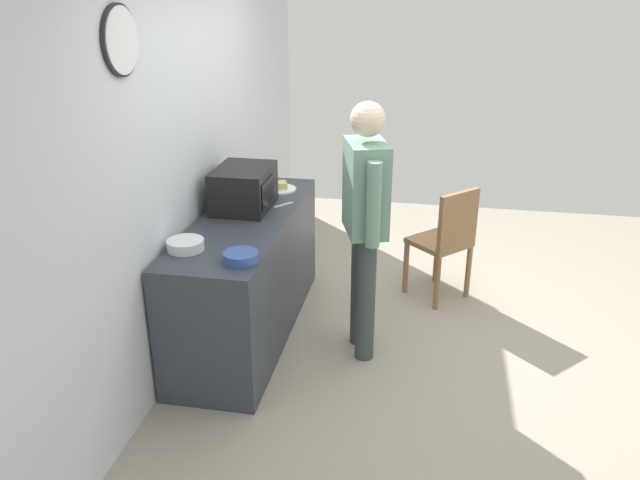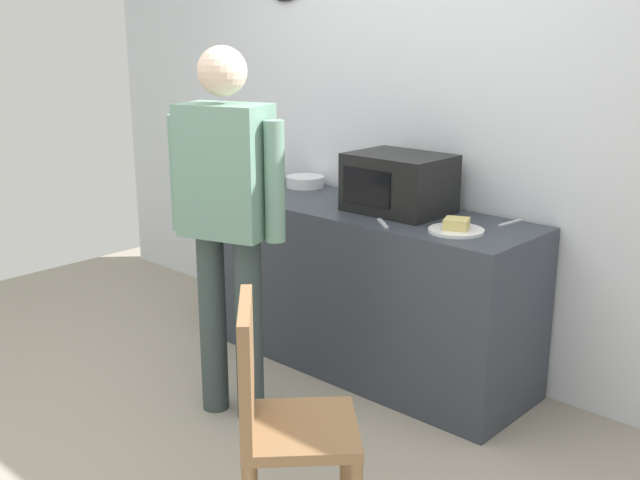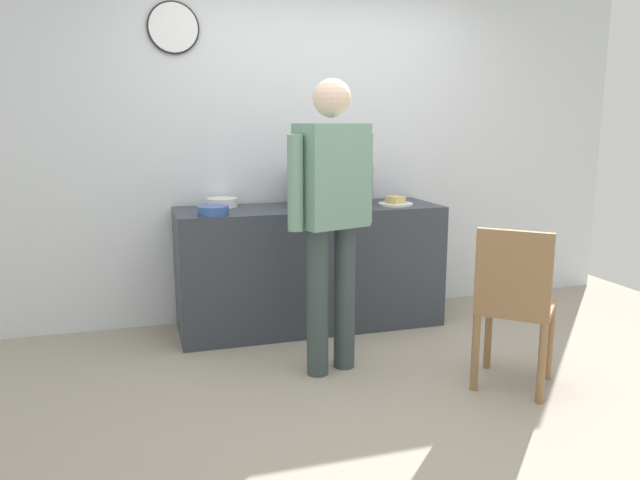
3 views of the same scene
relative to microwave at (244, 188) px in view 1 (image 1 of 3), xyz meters
The scene contains 11 objects.
ground_plane 1.65m from the microwave, 94.06° to the right, with size 6.00×6.00×0.00m, color #9E9384.
back_wall 0.42m from the microwave, 106.35° to the left, with size 5.40×0.13×2.60m.
kitchen_counter 0.63m from the microwave, 163.31° to the right, with size 1.92×0.62×0.90m, color #333842.
microwave is the anchor object (origin of this frame).
sandwich_plate 0.49m from the microwave, 18.26° to the right, with size 0.26×0.26×0.07m.
salad_bowl 0.95m from the microwave, 164.41° to the right, with size 0.21×0.21×0.06m, color #33519E.
cereal_bowl 0.82m from the microwave, behind, with size 0.23×0.23×0.06m, color white.
fork_utensil 0.60m from the microwave, 17.15° to the left, with size 0.17×0.02×0.01m, color silver.
spoon_utensil 0.32m from the microwave, 68.46° to the right, with size 0.17×0.02×0.01m, color silver.
person_standing 0.95m from the microwave, 108.04° to the right, with size 0.57×0.35×1.75m.
wooden_chair 1.66m from the microwave, 67.79° to the right, with size 0.57×0.57×0.94m.
Camera 1 is at (-4.04, -0.05, 2.44)m, focal length 35.51 mm.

